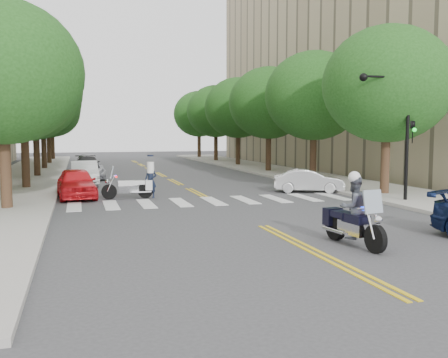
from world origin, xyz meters
name	(u,v)px	position (x,y,z in m)	size (l,w,h in m)	color
ground	(263,226)	(0.00, 0.00, 0.00)	(140.00, 140.00, 0.00)	#38383A
sidewalk_left	(27,177)	(-9.50, 22.00, 0.07)	(5.00, 60.00, 0.15)	#9E9991
sidewalk_right	(276,171)	(9.50, 22.00, 0.07)	(5.00, 60.00, 0.15)	#9E9991
building_right	(420,51)	(26.00, 26.00, 11.00)	(26.00, 44.00, 22.00)	tan
tree_l_0	(2,72)	(-8.80, 6.00, 5.55)	(6.40, 6.40, 8.45)	#382316
tree_l_1	(23,89)	(-8.80, 14.00, 5.55)	(6.40, 6.40, 8.45)	#382316
tree_l_2	(35,99)	(-8.80, 22.00, 5.55)	(6.40, 6.40, 8.45)	#382316
tree_l_3	(42,105)	(-8.80, 30.00, 5.55)	(6.40, 6.40, 8.45)	#382316
tree_l_4	(48,109)	(-8.80, 38.00, 5.55)	(6.40, 6.40, 8.45)	#382316
tree_l_5	(52,112)	(-8.80, 46.00, 5.55)	(6.40, 6.40, 8.45)	#382316
tree_r_0	(387,84)	(8.80, 6.00, 5.55)	(6.40, 6.40, 8.45)	#382316
tree_r_1	(314,96)	(8.80, 14.00, 5.55)	(6.40, 6.40, 8.45)	#382316
tree_r_2	(269,103)	(8.80, 22.00, 5.55)	(6.40, 6.40, 8.45)	#382316
tree_r_3	(238,108)	(8.80, 30.00, 5.55)	(6.40, 6.40, 8.45)	#382316
tree_r_4	(216,111)	(8.80, 38.00, 5.55)	(6.40, 6.40, 8.45)	#382316
tree_r_5	(199,114)	(8.80, 46.00, 5.55)	(6.40, 6.40, 8.45)	#382316
traffic_signal_pole	(399,120)	(7.72, 3.50, 3.72)	(2.82, 0.42, 6.00)	black
motorcycle_police	(352,213)	(1.36, -3.42, 0.93)	(0.93, 2.58, 2.10)	black
motorcycle_parked	(132,187)	(-3.53, 8.50, 0.55)	(2.44, 0.54, 1.58)	black
officer_standing	(151,181)	(-2.62, 8.50, 0.85)	(0.62, 0.41, 1.69)	black
convertible	(309,181)	(5.83, 8.50, 0.61)	(1.29, 3.70, 1.22)	silver
parked_car_a	(76,183)	(-6.10, 9.50, 0.74)	(1.74, 4.32, 1.47)	red
parked_car_b	(84,173)	(-5.64, 15.64, 0.73)	(1.55, 4.43, 1.46)	silver
parked_car_c	(90,171)	(-5.20, 19.50, 0.58)	(1.92, 4.17, 1.16)	#9C9DA3
parked_car_d	(87,165)	(-5.32, 24.84, 0.69)	(1.92, 4.73, 1.37)	black
parked_car_e	(87,160)	(-5.20, 34.00, 0.61)	(1.43, 3.57, 1.21)	#9A9AA0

